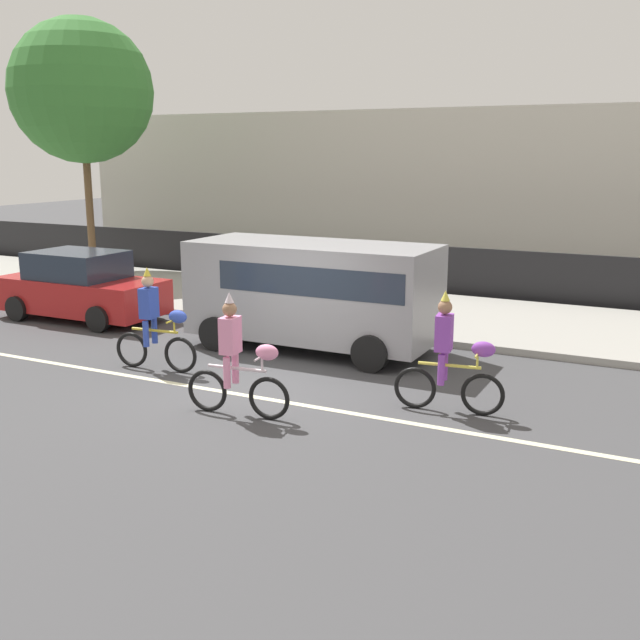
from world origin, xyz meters
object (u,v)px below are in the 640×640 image
at_px(parade_cyclist_cobalt, 155,326).
at_px(parked_van_grey, 316,288).
at_px(parade_cyclist_purple, 451,360).
at_px(parked_car_red, 81,287).
at_px(parade_cyclist_pink, 238,363).

relative_size(parade_cyclist_cobalt, parked_van_grey, 0.38).
distance_m(parade_cyclist_cobalt, parade_cyclist_purple, 5.53).
relative_size(parade_cyclist_purple, parked_car_red, 0.47).
height_order(parade_cyclist_cobalt, parade_cyclist_pink, same).
bearing_deg(parade_cyclist_pink, parade_cyclist_purple, 29.49).
distance_m(parade_cyclist_cobalt, parked_car_red, 5.11).
height_order(parked_van_grey, parked_car_red, parked_van_grey).
xyz_separation_m(parade_cyclist_cobalt, parade_cyclist_purple, (5.53, 0.21, 0.00)).
bearing_deg(parked_van_grey, parade_cyclist_cobalt, -126.41).
xyz_separation_m(parade_cyclist_cobalt, parked_car_red, (-4.37, 2.65, -0.06)).
relative_size(parade_cyclist_cobalt, parked_car_red, 0.47).
bearing_deg(parade_cyclist_cobalt, parade_cyclist_purple, 2.15).
height_order(parade_cyclist_cobalt, parked_car_red, parade_cyclist_cobalt).
xyz_separation_m(parade_cyclist_purple, parked_car_red, (-9.89, 2.44, -0.06)).
bearing_deg(parked_van_grey, parade_cyclist_pink, -79.73).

